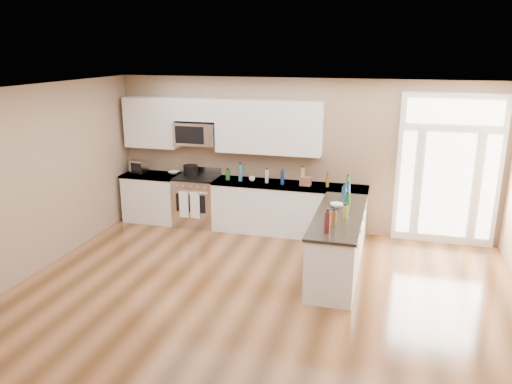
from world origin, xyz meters
TOP-DOWN VIEW (x-y plane):
  - ground at (0.00, 0.00)m, footprint 8.00×8.00m
  - room_shell at (0.00, 0.00)m, footprint 8.00×8.00m
  - back_cabinet_left at (-2.87, 3.69)m, footprint 1.10×0.66m
  - back_cabinet_right at (-0.16, 3.69)m, footprint 2.85×0.66m
  - peninsula_cabinet at (0.93, 2.24)m, footprint 0.69×2.32m
  - upper_cabinet_left at (-2.88, 3.83)m, footprint 1.04×0.33m
  - upper_cabinet_right at (-0.57, 3.83)m, footprint 1.94×0.33m
  - upper_cabinet_short at (-1.95, 3.83)m, footprint 0.82×0.33m
  - microwave at (-1.95, 3.80)m, footprint 0.78×0.41m
  - entry_door at (2.55, 3.95)m, footprint 1.70×0.10m
  - kitchen_range at (-1.93, 3.69)m, footprint 0.80×0.71m
  - stockpot at (-2.09, 3.78)m, footprint 0.36×0.36m
  - toaster_oven at (-3.15, 3.72)m, footprint 0.33×0.28m
  - cardboard_box at (0.16, 3.67)m, footprint 0.20×0.15m
  - bowl_left at (-2.46, 3.83)m, footprint 0.24×0.24m
  - bowl_peninsula at (0.85, 2.55)m, footprint 0.20×0.20m
  - cup_counter at (-0.84, 3.71)m, footprint 0.14×0.14m
  - counter_bottles at (0.33, 2.92)m, footprint 2.41×2.43m

SIDE VIEW (x-z plane):
  - ground at x=0.00m, z-range 0.00..0.00m
  - peninsula_cabinet at x=0.93m, z-range -0.04..0.90m
  - back_cabinet_right at x=-0.16m, z-range -0.03..0.91m
  - back_cabinet_left at x=-2.87m, z-range -0.03..0.91m
  - kitchen_range at x=-1.93m, z-range -0.06..1.02m
  - bowl_left at x=-2.46m, z-range 0.94..0.99m
  - bowl_peninsula at x=0.85m, z-range 0.94..1.00m
  - cup_counter at x=-0.84m, z-range 0.94..1.02m
  - cardboard_box at x=0.16m, z-range 0.94..1.10m
  - stockpot at x=-2.09m, z-range 0.95..1.16m
  - toaster_oven at x=-3.15m, z-range 0.94..1.19m
  - counter_bottles at x=0.33m, z-range 0.91..1.23m
  - entry_door at x=2.55m, z-range 0.00..2.60m
  - room_shell at x=0.00m, z-range -2.29..5.71m
  - microwave at x=-1.95m, z-range 1.55..1.97m
  - upper_cabinet_left at x=-2.88m, z-range 1.45..2.40m
  - upper_cabinet_right at x=-0.57m, z-range 1.45..2.40m
  - upper_cabinet_short at x=-1.95m, z-range 2.00..2.40m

